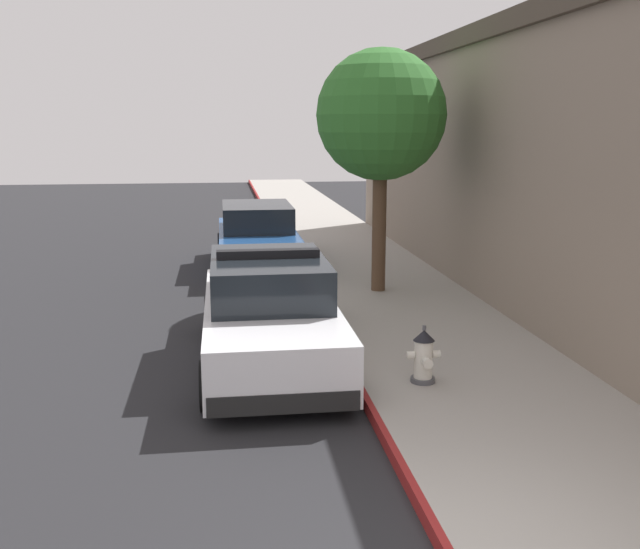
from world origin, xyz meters
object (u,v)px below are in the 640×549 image
Objects in this scene: parked_car_silver_ahead at (257,238)px; street_tree at (381,116)px; police_cruiser at (269,314)px; fire_hydrant at (424,356)px.

street_tree is (2.27, -3.40, 2.87)m from parked_car_silver_ahead.
parked_car_silver_ahead is (0.20, 7.21, -0.00)m from police_cruiser.
street_tree is at bearing -56.33° from parked_car_silver_ahead.
police_cruiser is 2.44m from fire_hydrant.
fire_hydrant is at bearing -96.08° from street_tree.
parked_car_silver_ahead is 8.89m from fire_hydrant.
parked_car_silver_ahead is at bearing 101.01° from fire_hydrant.
fire_hydrant is 0.16× the size of street_tree.
fire_hydrant is (1.89, -1.51, -0.24)m from police_cruiser.
fire_hydrant is at bearing -38.64° from police_cruiser.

